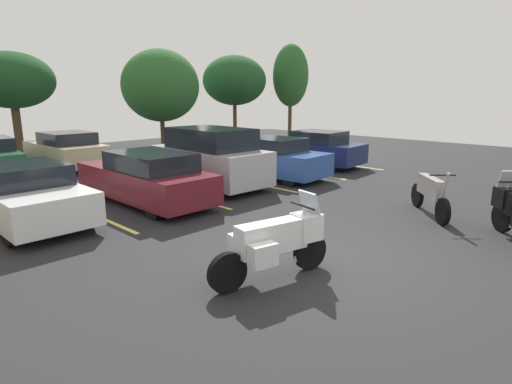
% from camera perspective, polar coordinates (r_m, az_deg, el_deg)
% --- Properties ---
extents(ground, '(44.00, 44.00, 0.10)m').
position_cam_1_polar(ground, '(8.07, 10.71, -9.67)').
color(ground, '#262628').
extents(motorcycle_touring, '(2.31, 1.00, 1.44)m').
position_cam_1_polar(motorcycle_touring, '(6.99, 2.73, -6.76)').
color(motorcycle_touring, black).
rests_on(motorcycle_touring, ground).
extents(motorcycle_third, '(1.78, 1.69, 1.29)m').
position_cam_1_polar(motorcycle_third, '(11.60, 22.74, -0.17)').
color(motorcycle_third, black).
rests_on(motorcycle_third, ground).
extents(parking_stripes, '(22.89, 5.16, 0.01)m').
position_cam_1_polar(parking_stripes, '(11.99, -22.06, -2.54)').
color(parking_stripes, '#EAE066').
rests_on(parking_stripes, ground).
extents(car_white, '(1.87, 4.60, 1.45)m').
position_cam_1_polar(car_white, '(11.52, -29.13, -0.27)').
color(car_white, white).
rests_on(car_white, ground).
extents(car_maroon, '(1.78, 4.85, 1.50)m').
position_cam_1_polar(car_maroon, '(12.30, -14.82, 1.87)').
color(car_maroon, maroon).
rests_on(car_maroon, ground).
extents(car_silver, '(2.07, 4.41, 1.98)m').
position_cam_1_polar(car_silver, '(14.09, -6.33, 4.65)').
color(car_silver, '#B7B7BC').
rests_on(car_silver, ground).
extents(car_blue, '(2.08, 4.48, 1.50)m').
position_cam_1_polar(car_blue, '(15.62, 2.08, 4.62)').
color(car_blue, '#2D519E').
rests_on(car_blue, ground).
extents(car_navy, '(2.23, 4.72, 1.53)m').
position_cam_1_polar(car_navy, '(18.47, 7.63, 5.88)').
color(car_navy, navy).
rests_on(car_navy, ground).
extents(car_far_champagne, '(1.93, 4.41, 1.54)m').
position_cam_1_polar(car_far_champagne, '(19.39, -24.57, 5.17)').
color(car_far_champagne, '#C1B289').
rests_on(car_far_champagne, ground).
extents(tree_far_left, '(4.47, 4.47, 5.74)m').
position_cam_1_polar(tree_far_left, '(30.50, -2.96, 14.98)').
color(tree_far_left, '#4C3823').
rests_on(tree_far_left, ground).
extents(tree_rear, '(4.54, 4.54, 5.66)m').
position_cam_1_polar(tree_rear, '(26.02, -12.94, 13.98)').
color(tree_rear, '#4C3823').
rests_on(tree_rear, ground).
extents(tree_center_left, '(3.95, 3.95, 5.08)m').
position_cam_1_polar(tree_center_left, '(23.89, -30.45, 13.01)').
color(tree_center_left, '#4C3823').
rests_on(tree_center_left, ground).
extents(tree_center_right, '(2.62, 2.62, 6.65)m').
position_cam_1_polar(tree_center_right, '(32.00, 4.76, 15.56)').
color(tree_center_right, '#4C3823').
rests_on(tree_center_right, ground).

